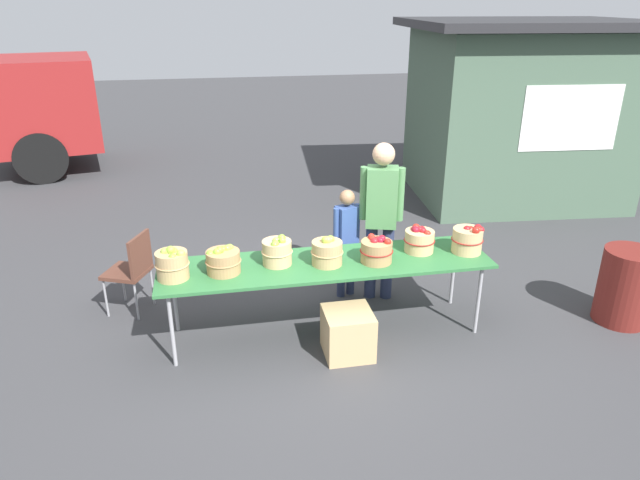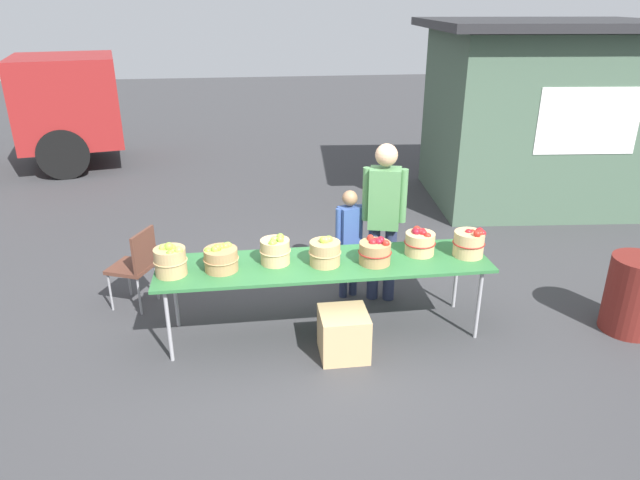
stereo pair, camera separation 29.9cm
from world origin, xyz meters
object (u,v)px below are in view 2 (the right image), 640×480
object	(u,v)px
apple_basket_red_2	(469,243)
produce_crate	(344,334)
apple_basket_green_2	(275,250)
market_table	(324,266)
apple_basket_green_0	(170,260)
vendor_adult	(384,211)
apple_basket_red_0	(375,251)
apple_basket_green_3	(325,252)
trash_barrel	(634,295)
child_customer	(349,236)
apple_basket_red_1	(420,242)
folding_chair	(136,262)
apple_basket_green_1	(221,258)

from	to	relation	value
apple_basket_red_2	produce_crate	distance (m)	1.48
apple_basket_green_2	apple_basket_red_2	world-z (taller)	apple_basket_red_2
market_table	apple_basket_green_2	size ratio (longest dim) A/B	10.65
apple_basket_green_0	apple_basket_green_2	distance (m)	0.94
apple_basket_green_0	vendor_adult	size ratio (longest dim) A/B	0.18
apple_basket_red_0	apple_basket_green_3	bearing A→B (deg)	175.65
apple_basket_red_0	produce_crate	bearing A→B (deg)	-135.57
trash_barrel	apple_basket_green_2	bearing A→B (deg)	173.22
apple_basket_green_3	child_customer	bearing A→B (deg)	63.88
child_customer	apple_basket_red_1	bearing A→B (deg)	113.42
folding_chair	apple_basket_red_1	bearing A→B (deg)	99.12
apple_basket_green_0	apple_basket_red_0	xyz separation A→B (m)	(1.85, -0.01, -0.02)
produce_crate	vendor_adult	bearing A→B (deg)	59.84
apple_basket_green_2	child_customer	xyz separation A→B (m)	(0.82, 0.65, -0.16)
apple_basket_red_0	apple_basket_red_2	xyz separation A→B (m)	(0.92, 0.04, 0.02)
apple_basket_green_2	folding_chair	distance (m)	1.62
folding_chair	apple_basket_green_1	bearing A→B (deg)	71.71
apple_basket_green_1	vendor_adult	distance (m)	1.77
apple_basket_green_0	apple_basket_green_3	distance (m)	1.39
vendor_adult	apple_basket_red_0	bearing A→B (deg)	86.89
market_table	apple_basket_green_1	bearing A→B (deg)	-178.10
apple_basket_red_0	apple_basket_red_2	distance (m)	0.93
market_table	trash_barrel	size ratio (longest dim) A/B	4.04
child_customer	folding_chair	world-z (taller)	child_customer
folding_chair	market_table	bearing A→B (deg)	90.58
trash_barrel	apple_basket_green_3	bearing A→B (deg)	173.82
trash_barrel	apple_basket_red_2	bearing A→B (deg)	168.31
child_customer	apple_basket_red_0	bearing A→B (deg)	78.41
apple_basket_green_1	produce_crate	bearing A→B (deg)	-19.58
apple_basket_green_0	trash_barrel	size ratio (longest dim) A/B	0.40
apple_basket_green_2	trash_barrel	distance (m)	3.48
child_customer	market_table	bearing A→B (deg)	43.60
apple_basket_red_0	child_customer	size ratio (longest dim) A/B	0.26
apple_basket_red_0	apple_basket_red_1	xyz separation A→B (m)	(0.47, 0.15, 0.01)
apple_basket_green_1	apple_basket_green_0	bearing A→B (deg)	-175.39
apple_basket_green_0	apple_basket_green_1	world-z (taller)	apple_basket_green_0
market_table	apple_basket_red_0	bearing A→B (deg)	-9.00
apple_basket_red_0	child_customer	distance (m)	0.80
market_table	trash_barrel	xyz separation A→B (m)	(2.97, -0.36, -0.33)
apple_basket_green_0	apple_basket_red_1	bearing A→B (deg)	3.47
produce_crate	apple_basket_green_0	bearing A→B (deg)	167.14
apple_basket_green_3	child_customer	world-z (taller)	child_customer
apple_basket_red_1	market_table	bearing A→B (deg)	-175.48
market_table	apple_basket_green_3	bearing A→B (deg)	-86.95
market_table	apple_basket_green_2	bearing A→B (deg)	173.99
vendor_adult	child_customer	world-z (taller)	vendor_adult
apple_basket_red_2	produce_crate	world-z (taller)	apple_basket_red_2
apple_basket_green_0	apple_basket_red_2	xyz separation A→B (m)	(2.77, 0.03, -0.01)
folding_chair	apple_basket_green_3	bearing A→B (deg)	89.60
market_table	apple_basket_green_1	distance (m)	0.96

